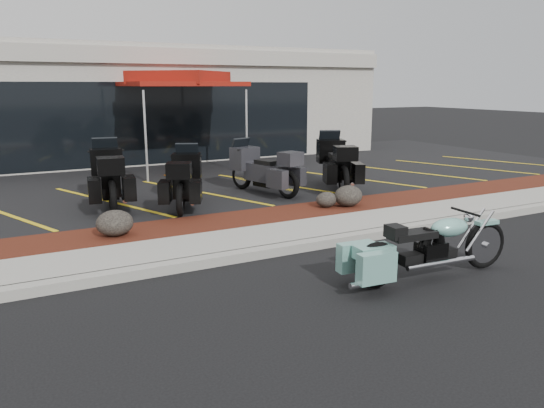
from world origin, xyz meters
TOP-DOWN VIEW (x-y plane):
  - ground at (0.00, 0.00)m, footprint 90.00×90.00m
  - curb at (0.00, 0.90)m, footprint 24.00×0.25m
  - sidewalk at (0.00, 1.60)m, footprint 24.00×1.20m
  - mulch_bed at (0.00, 2.80)m, footprint 24.00×1.20m
  - upper_lot at (0.00, 8.20)m, footprint 26.00×9.60m
  - dealership_building at (0.00, 14.47)m, footprint 18.00×8.16m
  - boulder_left at (-2.67, 2.68)m, footprint 0.64×0.53m
  - boulder_mid at (1.79, 2.82)m, footprint 0.47×0.39m
  - boulder_right at (2.25, 2.68)m, footprint 0.64×0.53m
  - hero_cruiser at (1.97, -1.17)m, footprint 2.78×0.89m
  - touring_black_front at (-2.15, 5.94)m, footprint 1.24×2.52m
  - touring_black_mid at (-0.54, 5.00)m, footprint 1.68×2.37m
  - touring_grey at (1.04, 5.53)m, footprint 1.45×2.36m
  - touring_black_rear at (3.50, 5.28)m, footprint 1.76×2.57m
  - traffic_cone at (0.09, 8.28)m, footprint 0.42×0.42m
  - popup_canopy at (0.70, 9.11)m, footprint 3.93×3.93m

SIDE VIEW (x-z plane):
  - ground at x=0.00m, z-range 0.00..0.00m
  - curb at x=0.00m, z-range 0.00..0.15m
  - sidewalk at x=0.00m, z-range 0.00..0.15m
  - upper_lot at x=0.00m, z-range 0.00..0.15m
  - mulch_bed at x=0.00m, z-range 0.00..0.16m
  - boulder_mid at x=1.79m, z-range 0.16..0.49m
  - traffic_cone at x=0.09m, z-range 0.15..0.55m
  - boulder_right at x=2.25m, z-range 0.16..0.61m
  - boulder_left at x=-2.67m, z-range 0.16..0.61m
  - hero_cruiser at x=1.97m, z-range 0.00..0.96m
  - touring_grey at x=1.04m, z-range 0.15..1.44m
  - touring_black_mid at x=-0.54m, z-range 0.15..1.44m
  - touring_black_rear at x=3.50m, z-range 0.15..1.55m
  - touring_black_front at x=-2.15m, z-range 0.15..1.56m
  - dealership_building at x=0.00m, z-range 0.01..4.01m
  - popup_canopy at x=0.70m, z-range 1.36..4.31m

